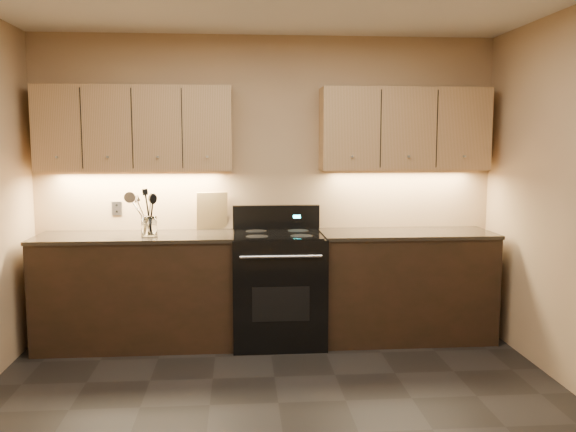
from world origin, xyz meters
name	(u,v)px	position (x,y,z in m)	size (l,w,h in m)	color
wall_back	(267,187)	(0.00, 2.00, 1.30)	(4.00, 0.04, 2.60)	tan
counter_left	(137,290)	(-1.10, 1.70, 0.47)	(1.62, 0.62, 0.93)	black
counter_right	(405,285)	(1.18, 1.70, 0.47)	(1.46, 0.62, 0.93)	black
stove	(278,286)	(0.08, 1.68, 0.48)	(0.76, 0.68, 1.14)	black
upper_cab_left	(135,129)	(-1.10, 1.85, 1.80)	(1.60, 0.30, 0.70)	tan
upper_cab_right	(404,129)	(1.18, 1.85, 1.80)	(1.44, 0.30, 0.70)	tan
outlet_plate	(117,208)	(-1.30, 1.99, 1.12)	(0.09, 0.01, 0.12)	#B2B5BA
utensil_crock	(149,227)	(-0.97, 1.63, 1.00)	(0.15, 0.15, 0.16)	white
cutting_board	(212,211)	(-0.48, 1.96, 1.10)	(0.27, 0.02, 0.34)	tan
wooden_spoon	(145,214)	(-1.00, 1.63, 1.11)	(0.06, 0.06, 0.34)	tan
black_spoon	(148,214)	(-0.98, 1.65, 1.11)	(0.06, 0.06, 0.33)	black
black_turner	(151,211)	(-0.95, 1.60, 1.14)	(0.08, 0.08, 0.38)	black
steel_spatula	(151,213)	(-0.96, 1.63, 1.12)	(0.08, 0.08, 0.35)	silver
steel_skimmer	(153,211)	(-0.94, 1.62, 1.13)	(0.09, 0.09, 0.38)	silver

